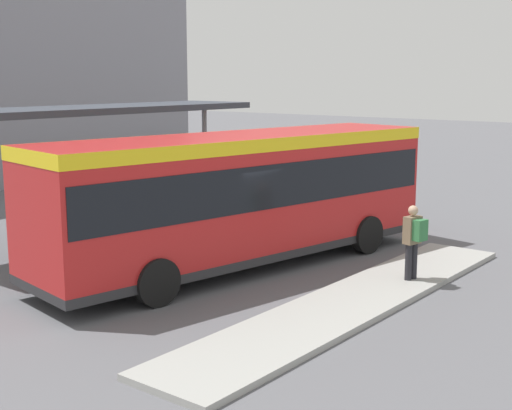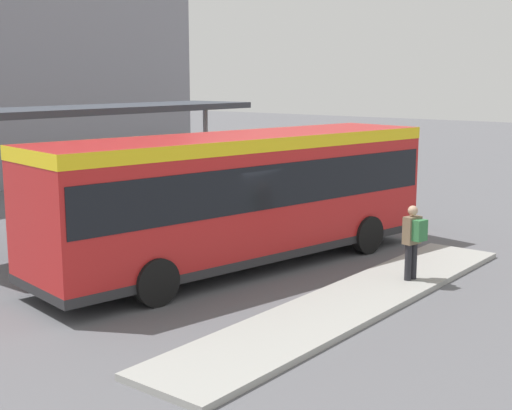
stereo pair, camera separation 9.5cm
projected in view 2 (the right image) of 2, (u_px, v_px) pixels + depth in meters
The scene contains 8 objects.
ground_plane at pixel (242, 266), 17.34m from camera, with size 120.00×120.00×0.00m, color #5B5B60.
curb_island at pixel (354, 301), 14.46m from camera, with size 11.01×1.80×0.12m.
city_bus at pixel (243, 190), 17.02m from camera, with size 10.87×4.24×3.20m.
pedestrian_waiting at pixel (413, 238), 15.58m from camera, with size 0.44×0.48×1.66m.
bicycle_yellow at pixel (391, 202), 24.15m from camera, with size 0.48×1.62×0.70m.
bicycle_green at pixel (375, 200), 24.71m from camera, with size 0.48×1.60×0.69m.
station_shelter at pixel (95, 112), 19.66m from camera, with size 10.54×2.54×3.75m.
potted_planter_near_shelter at pixel (49, 253), 16.01m from camera, with size 0.74×0.74×1.23m.
Camera 2 is at (-12.94, -10.73, 4.54)m, focal length 50.00 mm.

